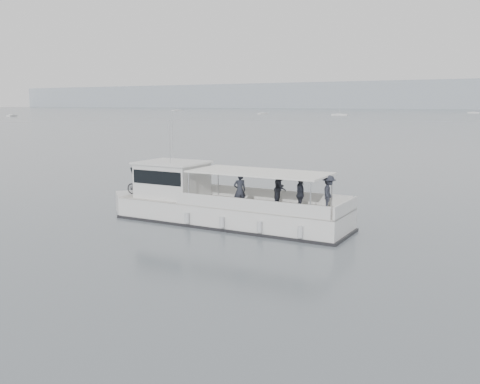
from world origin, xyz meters
The scene contains 3 objects.
ground centered at (0.00, 0.00, 0.00)m, with size 1400.00×1400.00×0.00m, color #555E64.
tour_boat centered at (0.47, 0.44, 0.89)m, with size 12.98×3.71×5.41m.
moored_fleet centered at (-36.92, 205.37, 0.36)m, with size 434.78×345.91×11.10m.
Camera 1 is at (15.11, -20.41, 5.70)m, focal length 40.00 mm.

